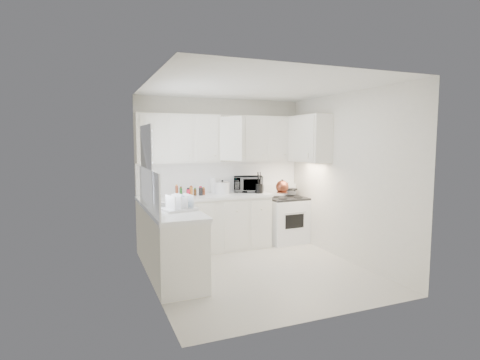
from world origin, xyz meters
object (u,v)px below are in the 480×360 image
microwave (248,182)px  utensil_crock (259,182)px  tea_kettle (282,186)px  rice_cooker (222,187)px  dish_rack (179,201)px  stove (286,214)px

microwave → utensil_crock: 0.26m
tea_kettle → rice_cooker: tea_kettle is taller
tea_kettle → microwave: size_ratio=0.56×
rice_cooker → dish_rack: bearing=-149.5°
stove → utensil_crock: (-0.59, -0.07, 0.61)m
microwave → dish_rack: microwave is taller
tea_kettle → rice_cooker: (-1.04, 0.22, 0.00)m
rice_cooker → utensil_crock: bearing=-31.0°
stove → rice_cooker: rice_cooker is taller
microwave → utensil_crock: size_ratio=1.32×
rice_cooker → dish_rack: 1.62m
dish_rack → stove: bearing=15.7°
stove → microwave: 0.93m
microwave → dish_rack: size_ratio=1.17×
tea_kettle → utensil_crock: size_ratio=0.73×
tea_kettle → dish_rack: size_ratio=0.65×
tea_kettle → rice_cooker: bearing=153.9°
stove → utensil_crock: 0.85m
tea_kettle → microwave: bearing=133.9°
stove → tea_kettle: 0.59m
stove → utensil_crock: bearing=-174.4°
tea_kettle → utensil_crock: 0.43m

